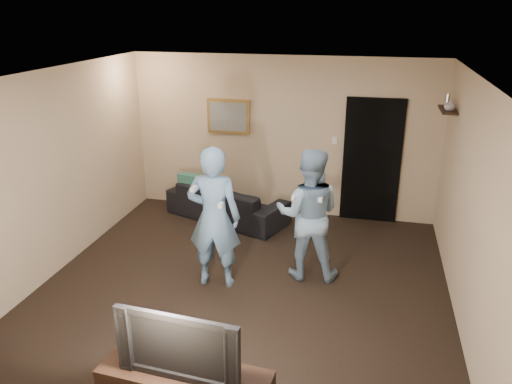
% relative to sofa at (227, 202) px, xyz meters
% --- Properties ---
extents(ground, '(5.00, 5.00, 0.00)m').
position_rel_sofa_xyz_m(ground, '(0.80, -1.97, -0.29)').
color(ground, black).
rests_on(ground, ground).
extents(ceiling, '(5.00, 5.00, 0.04)m').
position_rel_sofa_xyz_m(ceiling, '(0.80, -1.97, 2.31)').
color(ceiling, silver).
rests_on(ceiling, wall_back).
extents(wall_back, '(5.00, 0.04, 2.60)m').
position_rel_sofa_xyz_m(wall_back, '(0.80, 0.53, 1.01)').
color(wall_back, tan).
rests_on(wall_back, ground).
extents(wall_front, '(5.00, 0.04, 2.60)m').
position_rel_sofa_xyz_m(wall_front, '(0.80, -4.47, 1.01)').
color(wall_front, tan).
rests_on(wall_front, ground).
extents(wall_left, '(0.04, 5.00, 2.60)m').
position_rel_sofa_xyz_m(wall_left, '(-1.70, -1.97, 1.01)').
color(wall_left, tan).
rests_on(wall_left, ground).
extents(wall_right, '(0.04, 5.00, 2.60)m').
position_rel_sofa_xyz_m(wall_right, '(3.30, -1.97, 1.01)').
color(wall_right, tan).
rests_on(wall_right, ground).
extents(sofa, '(2.15, 1.44, 0.58)m').
position_rel_sofa_xyz_m(sofa, '(0.00, 0.00, 0.00)').
color(sofa, black).
rests_on(sofa, ground).
extents(throw_pillow, '(0.50, 0.23, 0.48)m').
position_rel_sofa_xyz_m(throw_pillow, '(-0.59, 0.00, 0.19)').
color(throw_pillow, '#1C5547').
rests_on(throw_pillow, sofa).
extents(painting_frame, '(0.72, 0.05, 0.57)m').
position_rel_sofa_xyz_m(painting_frame, '(-0.10, 0.51, 1.31)').
color(painting_frame, olive).
rests_on(painting_frame, wall_back).
extents(painting_canvas, '(0.62, 0.01, 0.47)m').
position_rel_sofa_xyz_m(painting_canvas, '(-0.10, 0.48, 1.31)').
color(painting_canvas, slate).
rests_on(painting_canvas, painting_frame).
extents(doorway, '(0.90, 0.06, 2.00)m').
position_rel_sofa_xyz_m(doorway, '(2.25, 0.50, 0.71)').
color(doorway, black).
rests_on(doorway, ground).
extents(light_switch, '(0.08, 0.02, 0.12)m').
position_rel_sofa_xyz_m(light_switch, '(1.65, 0.51, 1.01)').
color(light_switch, silver).
rests_on(light_switch, wall_back).
extents(wall_shelf, '(0.20, 0.60, 0.03)m').
position_rel_sofa_xyz_m(wall_shelf, '(3.19, -0.17, 1.70)').
color(wall_shelf, black).
rests_on(wall_shelf, wall_right).
extents(shelf_vase, '(0.16, 0.16, 0.15)m').
position_rel_sofa_xyz_m(shelf_vase, '(3.19, -0.31, 1.79)').
color(shelf_vase, '#9F9FA3').
rests_on(shelf_vase, wall_shelf).
extents(shelf_figurine, '(0.06, 0.06, 0.18)m').
position_rel_sofa_xyz_m(shelf_figurine, '(3.19, -0.02, 1.80)').
color(shelf_figurine, '#B5B4B9').
rests_on(shelf_figurine, wall_shelf).
extents(television, '(1.05, 0.21, 0.60)m').
position_rel_sofa_xyz_m(television, '(0.87, -4.20, 0.51)').
color(television, black).
rests_on(television, tv_console).
extents(wii_player_left, '(0.68, 0.53, 1.79)m').
position_rel_sofa_xyz_m(wii_player_left, '(0.43, -1.99, 0.61)').
color(wii_player_left, '#678FB2').
rests_on(wii_player_left, ground).
extents(wii_player_right, '(0.87, 0.70, 1.71)m').
position_rel_sofa_xyz_m(wii_player_right, '(1.52, -1.53, 0.56)').
color(wii_player_right, '#7C9CB5').
rests_on(wii_player_right, ground).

